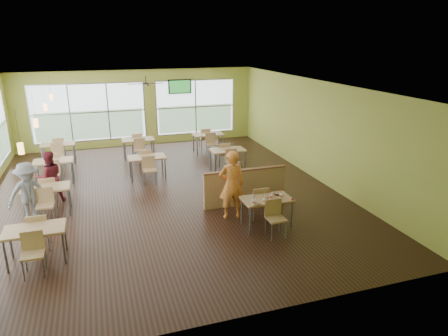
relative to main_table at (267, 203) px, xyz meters
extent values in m
plane|color=black|center=(-2.00, 3.00, -0.63)|extent=(12.00, 12.00, 0.00)
plane|color=white|center=(-2.00, 3.00, 2.57)|extent=(12.00, 12.00, 0.00)
cube|color=#BBB94B|center=(-2.00, 9.00, 0.97)|extent=(10.00, 0.04, 3.20)
cube|color=#BBB94B|center=(-2.00, -3.00, 0.97)|extent=(10.00, 0.04, 3.20)
cube|color=#BBB94B|center=(3.00, 3.00, 0.97)|extent=(0.04, 12.00, 3.20)
cube|color=white|center=(-4.00, 8.98, 0.89)|extent=(4.50, 0.02, 2.35)
cube|color=white|center=(0.50, 8.98, 0.89)|extent=(3.50, 0.02, 2.35)
cube|color=#B7BABC|center=(-1.75, 8.97, -0.28)|extent=(8.00, 0.04, 0.05)
cube|color=tan|center=(0.00, 0.00, 0.10)|extent=(1.20, 0.70, 0.04)
cube|color=brown|center=(0.00, 0.00, 0.07)|extent=(1.22, 0.71, 0.01)
cylinder|color=slate|center=(-0.54, -0.29, -0.28)|extent=(0.05, 0.05, 0.71)
cylinder|color=slate|center=(0.54, -0.29, -0.28)|extent=(0.05, 0.05, 0.71)
cylinder|color=slate|center=(-0.54, 0.29, -0.28)|extent=(0.05, 0.05, 0.71)
cylinder|color=slate|center=(0.54, 0.29, -0.28)|extent=(0.05, 0.05, 0.71)
cube|color=tan|center=(0.00, 0.55, -0.18)|extent=(0.42, 0.42, 0.04)
cube|color=tan|center=(0.00, 0.74, 0.04)|extent=(0.42, 0.04, 0.40)
cube|color=tan|center=(0.00, -0.55, -0.18)|extent=(0.42, 0.42, 0.04)
cube|color=tan|center=(0.00, -0.74, 0.04)|extent=(0.42, 0.04, 0.40)
cube|color=tan|center=(0.00, 1.45, -0.13)|extent=(2.40, 0.12, 1.00)
cube|color=brown|center=(0.00, 1.45, 0.39)|extent=(2.40, 0.14, 0.04)
cube|color=tan|center=(-5.20, 0.00, 0.10)|extent=(1.20, 0.70, 0.04)
cube|color=brown|center=(-5.20, 0.00, 0.07)|extent=(1.22, 0.71, 0.01)
cylinder|color=slate|center=(-5.74, -0.29, -0.28)|extent=(0.05, 0.05, 0.71)
cylinder|color=slate|center=(-4.66, -0.29, -0.28)|extent=(0.05, 0.05, 0.71)
cylinder|color=slate|center=(-5.74, 0.29, -0.28)|extent=(0.05, 0.05, 0.71)
cylinder|color=slate|center=(-4.66, 0.29, -0.28)|extent=(0.05, 0.05, 0.71)
cube|color=tan|center=(-5.20, 0.55, -0.18)|extent=(0.42, 0.42, 0.04)
cube|color=tan|center=(-5.20, 0.74, 0.04)|extent=(0.42, 0.04, 0.40)
cube|color=tan|center=(-5.20, -0.55, -0.18)|extent=(0.42, 0.42, 0.04)
cube|color=tan|center=(-5.20, -0.74, 0.04)|extent=(0.42, 0.04, 0.40)
cube|color=tan|center=(-5.20, 2.50, 0.10)|extent=(1.20, 0.70, 0.04)
cube|color=brown|center=(-5.20, 2.50, 0.07)|extent=(1.22, 0.71, 0.01)
cylinder|color=slate|center=(-5.74, 2.21, -0.28)|extent=(0.05, 0.05, 0.71)
cylinder|color=slate|center=(-4.66, 2.21, -0.28)|extent=(0.05, 0.05, 0.71)
cylinder|color=slate|center=(-5.74, 2.79, -0.28)|extent=(0.05, 0.05, 0.71)
cylinder|color=slate|center=(-4.66, 2.79, -0.28)|extent=(0.05, 0.05, 0.71)
cube|color=tan|center=(-5.20, 3.05, -0.18)|extent=(0.42, 0.42, 0.04)
cube|color=tan|center=(-5.20, 3.24, 0.04)|extent=(0.42, 0.04, 0.40)
cube|color=tan|center=(-5.20, 1.95, -0.18)|extent=(0.42, 0.42, 0.04)
cube|color=tan|center=(-5.20, 1.76, 0.04)|extent=(0.42, 0.04, 0.40)
cube|color=tan|center=(-5.20, 5.00, 0.10)|extent=(1.20, 0.70, 0.04)
cube|color=brown|center=(-5.20, 5.00, 0.07)|extent=(1.22, 0.71, 0.01)
cylinder|color=slate|center=(-5.74, 4.71, -0.28)|extent=(0.05, 0.05, 0.71)
cylinder|color=slate|center=(-4.66, 4.71, -0.28)|extent=(0.05, 0.05, 0.71)
cylinder|color=slate|center=(-5.74, 5.29, -0.28)|extent=(0.05, 0.05, 0.71)
cylinder|color=slate|center=(-4.66, 5.29, -0.28)|extent=(0.05, 0.05, 0.71)
cube|color=tan|center=(-5.20, 5.55, -0.18)|extent=(0.42, 0.42, 0.04)
cube|color=tan|center=(-5.20, 5.74, 0.04)|extent=(0.42, 0.04, 0.40)
cube|color=tan|center=(-5.20, 4.45, -0.18)|extent=(0.42, 0.42, 0.04)
cube|color=tan|center=(-5.20, 4.26, 0.04)|extent=(0.42, 0.04, 0.40)
cube|color=tan|center=(-5.20, 7.20, 0.10)|extent=(1.20, 0.70, 0.04)
cube|color=brown|center=(-5.20, 7.20, 0.07)|extent=(1.22, 0.71, 0.01)
cylinder|color=slate|center=(-5.74, 6.91, -0.28)|extent=(0.05, 0.05, 0.71)
cylinder|color=slate|center=(-4.66, 6.91, -0.28)|extent=(0.05, 0.05, 0.71)
cylinder|color=slate|center=(-5.74, 7.49, -0.28)|extent=(0.05, 0.05, 0.71)
cylinder|color=slate|center=(-4.66, 7.49, -0.28)|extent=(0.05, 0.05, 0.71)
cube|color=tan|center=(-5.20, 7.75, -0.18)|extent=(0.42, 0.42, 0.04)
cube|color=tan|center=(-5.20, 7.94, 0.04)|extent=(0.42, 0.04, 0.40)
cube|color=tan|center=(-5.20, 6.65, -0.18)|extent=(0.42, 0.42, 0.04)
cube|color=tan|center=(-5.20, 6.46, 0.04)|extent=(0.42, 0.04, 0.40)
cube|color=tan|center=(-2.30, 4.50, 0.10)|extent=(1.20, 0.70, 0.04)
cube|color=brown|center=(-2.30, 4.50, 0.07)|extent=(1.22, 0.71, 0.01)
cylinder|color=slate|center=(-2.84, 4.21, -0.28)|extent=(0.05, 0.05, 0.71)
cylinder|color=slate|center=(-1.76, 4.21, -0.28)|extent=(0.05, 0.05, 0.71)
cylinder|color=slate|center=(-2.84, 4.79, -0.28)|extent=(0.05, 0.05, 0.71)
cylinder|color=slate|center=(-1.76, 4.79, -0.28)|extent=(0.05, 0.05, 0.71)
cube|color=tan|center=(-2.30, 5.05, -0.18)|extent=(0.42, 0.42, 0.04)
cube|color=tan|center=(-2.30, 5.24, 0.04)|extent=(0.42, 0.04, 0.40)
cube|color=tan|center=(-2.30, 3.95, -0.18)|extent=(0.42, 0.42, 0.04)
cube|color=tan|center=(-2.30, 3.76, 0.04)|extent=(0.42, 0.04, 0.40)
cube|color=tan|center=(-2.30, 7.00, 0.10)|extent=(1.20, 0.70, 0.04)
cube|color=brown|center=(-2.30, 7.00, 0.07)|extent=(1.22, 0.71, 0.01)
cylinder|color=slate|center=(-2.84, 6.71, -0.28)|extent=(0.05, 0.05, 0.71)
cylinder|color=slate|center=(-1.76, 6.71, -0.28)|extent=(0.05, 0.05, 0.71)
cylinder|color=slate|center=(-2.84, 7.29, -0.28)|extent=(0.05, 0.05, 0.71)
cylinder|color=slate|center=(-1.76, 7.29, -0.28)|extent=(0.05, 0.05, 0.71)
cube|color=tan|center=(-2.30, 7.55, -0.18)|extent=(0.42, 0.42, 0.04)
cube|color=tan|center=(-2.30, 7.74, 0.04)|extent=(0.42, 0.04, 0.40)
cube|color=tan|center=(-2.30, 6.45, -0.18)|extent=(0.42, 0.42, 0.04)
cube|color=tan|center=(-2.30, 6.26, 0.04)|extent=(0.42, 0.04, 0.40)
cube|color=tan|center=(0.50, 4.50, 0.10)|extent=(1.20, 0.70, 0.04)
cube|color=brown|center=(0.50, 4.50, 0.07)|extent=(1.22, 0.71, 0.01)
cylinder|color=slate|center=(-0.04, 4.21, -0.28)|extent=(0.05, 0.05, 0.71)
cylinder|color=slate|center=(1.04, 4.21, -0.28)|extent=(0.05, 0.05, 0.71)
cylinder|color=slate|center=(-0.04, 4.79, -0.28)|extent=(0.05, 0.05, 0.71)
cylinder|color=slate|center=(1.04, 4.79, -0.28)|extent=(0.05, 0.05, 0.71)
cube|color=tan|center=(0.50, 5.05, -0.18)|extent=(0.42, 0.42, 0.04)
cube|color=tan|center=(0.50, 5.24, 0.04)|extent=(0.42, 0.04, 0.40)
cube|color=tan|center=(0.50, 3.95, -0.18)|extent=(0.42, 0.42, 0.04)
cube|color=tan|center=(0.50, 3.76, 0.04)|extent=(0.42, 0.04, 0.40)
cube|color=tan|center=(0.50, 7.00, 0.10)|extent=(1.20, 0.70, 0.04)
cube|color=brown|center=(0.50, 7.00, 0.07)|extent=(1.22, 0.71, 0.01)
cylinder|color=slate|center=(-0.04, 6.71, -0.28)|extent=(0.05, 0.05, 0.71)
cylinder|color=slate|center=(1.04, 6.71, -0.28)|extent=(0.05, 0.05, 0.71)
cylinder|color=slate|center=(-0.04, 7.29, -0.28)|extent=(0.05, 0.05, 0.71)
cylinder|color=slate|center=(1.04, 7.29, -0.28)|extent=(0.05, 0.05, 0.71)
cube|color=tan|center=(0.50, 7.55, -0.18)|extent=(0.42, 0.42, 0.04)
cube|color=tan|center=(0.50, 7.74, 0.04)|extent=(0.42, 0.04, 0.40)
cube|color=tan|center=(0.50, 6.45, -0.18)|extent=(0.42, 0.42, 0.04)
cube|color=tan|center=(0.50, 6.26, 0.04)|extent=(0.42, 0.04, 0.40)
cylinder|color=#2D2119|center=(-5.20, 0.00, 2.22)|extent=(0.01, 0.01, 0.70)
cylinder|color=#FFAB4F|center=(-5.20, 0.00, 1.82)|extent=(0.11, 0.11, 0.22)
cylinder|color=#2D2119|center=(-5.20, 2.50, 2.22)|extent=(0.01, 0.01, 0.70)
cylinder|color=#FFAB4F|center=(-5.20, 2.50, 1.82)|extent=(0.11, 0.11, 0.22)
cylinder|color=#2D2119|center=(-5.20, 5.00, 2.22)|extent=(0.01, 0.01, 0.70)
cylinder|color=#FFAB4F|center=(-5.20, 5.00, 1.82)|extent=(0.11, 0.11, 0.22)
cylinder|color=#2D2119|center=(-5.20, 7.20, 2.22)|extent=(0.01, 0.01, 0.70)
cylinder|color=#FFAB4F|center=(-5.20, 7.20, 1.82)|extent=(0.11, 0.11, 0.22)
cylinder|color=#2D2119|center=(-2.00, 6.00, 2.45)|extent=(0.03, 0.03, 0.24)
cylinder|color=#2D2119|center=(-2.00, 6.00, 2.31)|extent=(0.16, 0.16, 0.06)
cube|color=#2D2119|center=(-1.65, 6.00, 2.31)|extent=(0.55, 0.10, 0.01)
cube|color=#2D2119|center=(-2.00, 6.35, 2.31)|extent=(0.10, 0.55, 0.01)
cube|color=#2D2119|center=(-2.35, 6.00, 2.31)|extent=(0.55, 0.10, 0.01)
cube|color=#2D2119|center=(-2.00, 5.65, 2.31)|extent=(0.10, 0.55, 0.01)
cube|color=black|center=(-0.20, 8.90, 1.82)|extent=(1.00, 0.06, 0.60)
cube|color=green|center=(-0.20, 8.87, 1.82)|extent=(0.90, 0.01, 0.52)
imported|color=#EE501A|center=(-0.65, 0.75, 0.28)|extent=(0.70, 0.50, 1.81)
imported|color=maroon|center=(-5.17, 3.34, 0.11)|extent=(0.84, 0.73, 1.49)
imported|color=slate|center=(-5.54, 2.02, 0.17)|extent=(1.18, 0.95, 1.59)
cone|color=white|center=(-0.45, -0.25, 0.17)|extent=(0.08, 0.08, 0.11)
cylinder|color=red|center=(-0.45, -0.25, 0.17)|extent=(0.07, 0.07, 0.03)
cylinder|color=white|center=(-0.45, -0.25, 0.23)|extent=(0.08, 0.08, 0.01)
cylinder|color=blue|center=(-0.45, -0.25, 0.32)|extent=(0.03, 0.05, 0.19)
cone|color=white|center=(-0.18, -0.25, 0.17)|extent=(0.08, 0.08, 0.11)
cylinder|color=red|center=(-0.18, -0.25, 0.18)|extent=(0.08, 0.08, 0.03)
cylinder|color=white|center=(-0.18, -0.25, 0.23)|extent=(0.08, 0.08, 0.01)
cylinder|color=#F2FE19|center=(-0.18, -0.25, 0.33)|extent=(0.03, 0.05, 0.20)
cone|color=white|center=(0.07, -0.06, 0.17)|extent=(0.08, 0.08, 0.11)
cylinder|color=red|center=(0.07, -0.06, 0.17)|extent=(0.07, 0.07, 0.03)
cylinder|color=white|center=(0.07, -0.06, 0.23)|extent=(0.08, 0.08, 0.01)
cylinder|color=red|center=(0.07, -0.06, 0.32)|extent=(0.01, 0.05, 0.19)
cone|color=white|center=(0.33, -0.10, 0.18)|extent=(0.09, 0.09, 0.11)
cylinder|color=red|center=(0.33, -0.10, 0.18)|extent=(0.08, 0.08, 0.03)
cylinder|color=white|center=(0.33, -0.10, 0.24)|extent=(0.09, 0.09, 0.01)
cylinder|color=red|center=(0.33, -0.10, 0.34)|extent=(0.02, 0.05, 0.21)
cylinder|color=black|center=(0.36, 0.15, 0.12)|extent=(0.18, 0.18, 0.01)
torus|color=black|center=(0.36, 0.15, 0.16)|extent=(0.22, 0.22, 0.02)
cone|color=#A67950|center=(0.36, 0.15, 0.15)|extent=(0.22, 0.22, 0.05)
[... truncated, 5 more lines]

